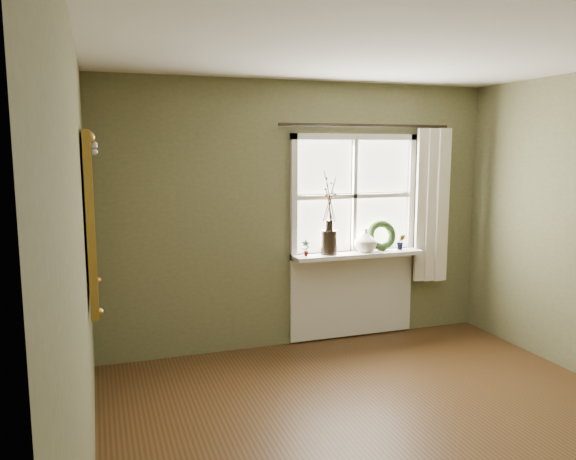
% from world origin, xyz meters
% --- Properties ---
extents(floor, '(4.50, 4.50, 0.00)m').
position_xyz_m(floor, '(0.00, 0.00, 0.00)').
color(floor, '#432A15').
rests_on(floor, ground).
extents(ceiling, '(4.50, 4.50, 0.00)m').
position_xyz_m(ceiling, '(0.00, 0.00, 2.60)').
color(ceiling, silver).
rests_on(ceiling, ground).
extents(wall_back, '(4.00, 0.10, 2.60)m').
position_xyz_m(wall_back, '(0.00, 2.30, 1.30)').
color(wall_back, '#656543').
rests_on(wall_back, ground).
extents(wall_left, '(0.10, 4.50, 2.60)m').
position_xyz_m(wall_left, '(-2.05, 0.00, 1.30)').
color(wall_left, '#656543').
rests_on(wall_left, ground).
extents(window_frame, '(1.36, 0.06, 1.24)m').
position_xyz_m(window_frame, '(0.55, 2.23, 1.48)').
color(window_frame, silver).
rests_on(window_frame, wall_back).
extents(window_sill, '(1.36, 0.26, 0.04)m').
position_xyz_m(window_sill, '(0.55, 2.12, 0.90)').
color(window_sill, silver).
rests_on(window_sill, wall_back).
extents(window_apron, '(1.36, 0.04, 0.88)m').
position_xyz_m(window_apron, '(0.55, 2.23, 0.46)').
color(window_apron, silver).
rests_on(window_apron, ground).
extents(dark_jug, '(0.17, 0.17, 0.24)m').
position_xyz_m(dark_jug, '(0.23, 2.12, 1.04)').
color(dark_jug, black).
rests_on(dark_jug, window_sill).
extents(cream_vase, '(0.30, 0.30, 0.24)m').
position_xyz_m(cream_vase, '(0.63, 2.12, 1.04)').
color(cream_vase, silver).
rests_on(cream_vase, window_sill).
extents(wreath, '(0.33, 0.17, 0.32)m').
position_xyz_m(wreath, '(0.83, 2.16, 1.04)').
color(wreath, '#2A421D').
rests_on(wreath, window_sill).
extents(potted_plant_left, '(0.09, 0.07, 0.15)m').
position_xyz_m(potted_plant_left, '(-0.01, 2.12, 1.00)').
color(potted_plant_left, '#2A421D').
rests_on(potted_plant_left, window_sill).
extents(potted_plant_right, '(0.11, 0.10, 0.16)m').
position_xyz_m(potted_plant_right, '(1.04, 2.12, 1.00)').
color(potted_plant_right, '#2A421D').
rests_on(potted_plant_right, window_sill).
extents(curtain, '(0.36, 0.12, 1.59)m').
position_xyz_m(curtain, '(1.39, 2.13, 1.37)').
color(curtain, silver).
rests_on(curtain, wall_back).
extents(curtain_rod, '(1.84, 0.03, 0.03)m').
position_xyz_m(curtain_rod, '(0.65, 2.17, 2.18)').
color(curtain_rod, black).
rests_on(curtain_rod, wall_back).
extents(gilt_mirror, '(0.10, 1.02, 1.22)m').
position_xyz_m(gilt_mirror, '(-1.96, 1.30, 1.47)').
color(gilt_mirror, white).
rests_on(gilt_mirror, wall_left).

